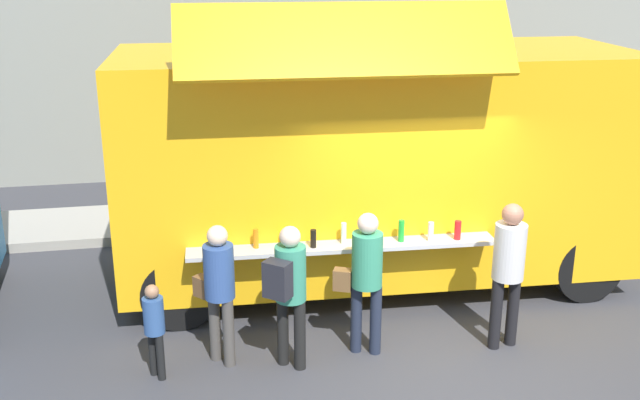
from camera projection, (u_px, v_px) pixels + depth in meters
ground_plane at (437, 374)px, 7.96m from camera, size 60.00×60.00×0.00m
curb_strip at (91, 226)px, 12.04m from camera, size 28.00×1.60×0.15m
food_truck_main at (375, 160)px, 9.79m from camera, size 6.62×3.19×3.78m
trash_bin at (580, 179)px, 13.09m from camera, size 0.60×0.60×0.97m
customer_front_ordering at (366, 272)px, 8.10m from camera, size 0.53×0.37×1.65m
customer_mid_with_backpack at (289, 284)px, 7.78m from camera, size 0.48×0.51×1.61m
customer_rear_waiting at (218, 283)px, 7.91m from camera, size 0.45×0.47×1.59m
customer_extra_browsing at (508, 263)px, 8.22m from camera, size 0.35×0.35×1.71m
child_near_queue at (154, 323)px, 7.71m from camera, size 0.22×0.22×1.06m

